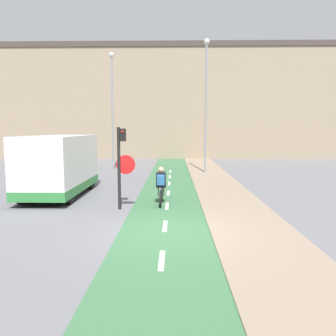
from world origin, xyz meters
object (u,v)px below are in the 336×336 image
street_lamp_far (112,100)px  cyclist_near (161,186)px  street_lamp_sidewalk (206,94)px  van (60,166)px  traffic_light_pole (121,159)px

street_lamp_far → cyclist_near: street_lamp_far is taller
street_lamp_far → cyclist_near: size_ratio=4.74×
street_lamp_sidewalk → cyclist_near: bearing=-105.4°
van → traffic_light_pole: bearing=-38.3°
street_lamp_far → cyclist_near: bearing=-70.7°
van → street_lamp_far: bearing=86.6°
traffic_light_pole → cyclist_near: (1.35, 0.77, -1.11)m
street_lamp_far → van: 10.01m
cyclist_near → van: bearing=159.7°
traffic_light_pole → van: 3.90m
cyclist_near → street_lamp_far: bearing=109.3°
street_lamp_sidewalk → van: size_ratio=1.69×
street_lamp_far → traffic_light_pole: bearing=-78.1°
street_lamp_sidewalk → traffic_light_pole: bearing=-111.4°
cyclist_near → street_lamp_sidewalk: bearing=74.6°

